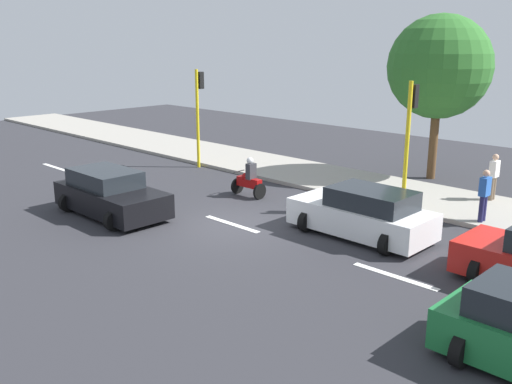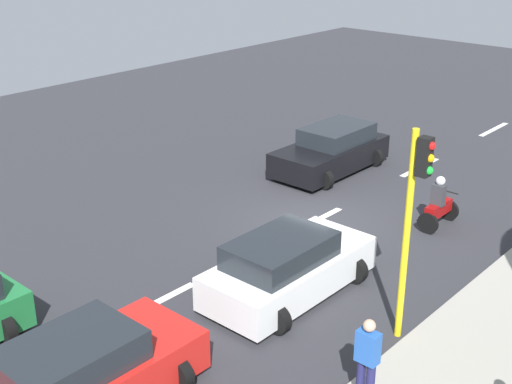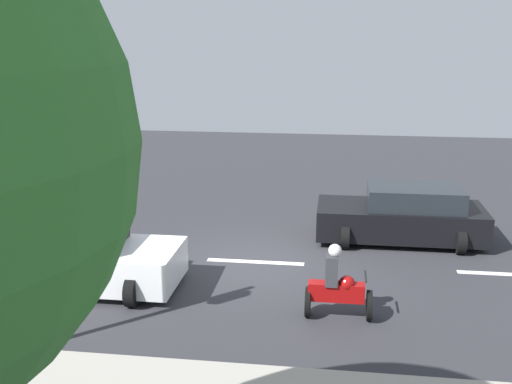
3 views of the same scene
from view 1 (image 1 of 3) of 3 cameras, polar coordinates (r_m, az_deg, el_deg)
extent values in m
cube|color=#2D2D33|center=(18.38, -2.46, -3.40)|extent=(40.00, 60.00, 0.10)
cube|color=#9E998E|center=(23.50, 10.07, 0.80)|extent=(4.00, 60.00, 0.15)
cube|color=white|center=(14.84, 13.79, -8.24)|extent=(0.20, 2.40, 0.01)
cube|color=white|center=(18.36, -2.46, -3.24)|extent=(0.20, 2.40, 0.01)
cube|color=white|center=(22.94, -12.78, 0.13)|extent=(0.20, 2.40, 0.01)
cube|color=white|center=(28.06, -19.51, 2.34)|extent=(0.20, 2.40, 0.01)
cube|color=black|center=(19.76, -14.31, -0.70)|extent=(1.92, 4.41, 0.80)
cube|color=#1E2328|center=(19.89, -14.98, 1.38)|extent=(1.61, 2.47, 0.56)
cylinder|color=black|center=(19.10, -9.80, -1.74)|extent=(0.64, 0.22, 0.64)
cylinder|color=black|center=(18.21, -14.13, -2.82)|extent=(0.64, 0.22, 0.64)
cylinder|color=black|center=(21.45, -14.39, -0.13)|extent=(0.64, 0.22, 0.64)
cylinder|color=black|center=(20.67, -18.40, -1.01)|extent=(0.64, 0.22, 0.64)
cube|color=white|center=(17.42, 10.49, -2.60)|extent=(1.87, 4.34, 0.80)
cube|color=#1E2328|center=(17.05, 11.56, -0.66)|extent=(1.57, 2.43, 0.56)
cylinder|color=black|center=(17.66, 5.10, -2.96)|extent=(0.64, 0.22, 0.64)
cylinder|color=black|center=(18.92, 8.27, -1.84)|extent=(0.64, 0.22, 0.64)
cylinder|color=black|center=(16.11, 13.02, -5.11)|extent=(0.64, 0.22, 0.64)
cylinder|color=black|center=(17.47, 15.87, -3.70)|extent=(0.64, 0.22, 0.64)
cylinder|color=black|center=(12.65, 23.11, -11.75)|extent=(0.64, 0.22, 0.64)
cylinder|color=black|center=(11.30, 19.95, -14.75)|extent=(0.64, 0.22, 0.64)
cylinder|color=black|center=(14.90, 21.31, -7.47)|extent=(0.64, 0.22, 0.64)
cylinder|color=black|center=(16.34, 23.63, -5.74)|extent=(0.64, 0.22, 0.64)
cylinder|color=black|center=(21.94, -1.89, 0.63)|extent=(0.60, 0.10, 0.60)
cylinder|color=black|center=(21.12, 0.37, 0.06)|extent=(0.60, 0.10, 0.60)
cube|color=#990C0C|center=(21.43, -0.69, 0.97)|extent=(0.28, 1.10, 0.36)
sphere|color=#990C0C|center=(21.53, -1.07, 1.53)|extent=(0.32, 0.32, 0.32)
cylinder|color=black|center=(21.73, -1.72, 2.11)|extent=(0.55, 0.04, 0.04)
cube|color=#333338|center=(21.26, -0.50, 2.10)|extent=(0.36, 0.24, 0.60)
sphere|color=silver|center=(21.21, -0.60, 3.17)|extent=(0.26, 0.26, 0.26)
cylinder|color=#72604C|center=(22.10, 22.60, 0.29)|extent=(0.16, 0.16, 0.85)
cylinder|color=#72604C|center=(22.28, 22.80, 0.39)|extent=(0.16, 0.16, 0.85)
cube|color=silver|center=(22.03, 22.89, 2.16)|extent=(0.40, 0.24, 0.60)
sphere|color=tan|center=(21.95, 23.00, 3.26)|extent=(0.22, 0.22, 0.22)
cylinder|color=#1E1E4C|center=(19.34, 21.75, -1.62)|extent=(0.16, 0.16, 0.85)
cylinder|color=#1E1E4C|center=(19.52, 21.98, -1.49)|extent=(0.16, 0.16, 0.85)
cube|color=#2659B2|center=(19.25, 22.07, 0.52)|extent=(0.40, 0.24, 0.60)
sphere|color=tan|center=(19.15, 22.20, 1.76)|extent=(0.22, 0.22, 0.22)
cylinder|color=yellow|center=(26.29, -5.90, 7.30)|extent=(0.14, 0.14, 4.50)
cube|color=black|center=(26.26, -5.63, 11.13)|extent=(0.24, 0.24, 0.76)
sphere|color=red|center=(26.32, -5.44, 11.67)|extent=(0.16, 0.16, 0.16)
sphere|color=#F2A50C|center=(26.34, -5.43, 11.15)|extent=(0.16, 0.16, 0.16)
sphere|color=green|center=(26.35, -5.41, 10.63)|extent=(0.16, 0.16, 0.16)
cylinder|color=yellow|center=(19.40, 14.92, 4.11)|extent=(0.14, 0.14, 4.50)
cube|color=black|center=(19.36, 15.60, 9.28)|extent=(0.24, 0.24, 0.76)
sphere|color=red|center=(19.44, 15.82, 10.00)|extent=(0.16, 0.16, 0.16)
sphere|color=#F2A50C|center=(19.46, 15.77, 9.29)|extent=(0.16, 0.16, 0.16)
sphere|color=green|center=(19.48, 15.72, 8.59)|extent=(0.16, 0.16, 0.16)
cylinder|color=brown|center=(25.24, 17.44, 4.89)|extent=(0.36, 0.36, 3.22)
sphere|color=#2D6B28|center=(24.91, 18.00, 11.91)|extent=(4.25, 4.25, 4.25)
camera|label=2|loc=(22.79, 51.20, 15.89)|focal=48.47mm
camera|label=3|loc=(29.73, 15.31, 13.93)|focal=42.90mm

